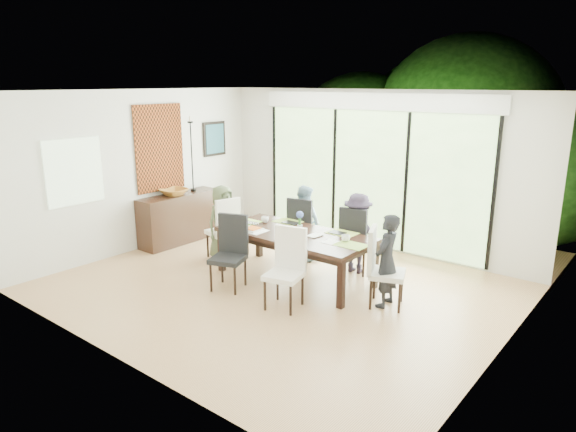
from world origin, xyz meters
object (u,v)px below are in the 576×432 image
Objects in this scene: chair_far_right at (358,238)px; person_far_left at (304,222)px; table_top at (295,234)px; person_left_end at (223,222)px; chair_right_end at (388,268)px; chair_far_left at (305,227)px; vase at (300,229)px; chair_near_left at (228,253)px; bowl at (174,192)px; laptop at (247,223)px; chair_near_right at (284,269)px; cup_b at (299,233)px; person_far_right at (357,233)px; cup_a at (265,220)px; chair_left_end at (222,227)px; sideboard at (180,218)px; cup_c at (346,238)px; person_right_end at (387,261)px.

chair_far_right is 0.85× the size of person_far_left.
person_left_end reaches higher than table_top.
chair_right_end and chair_far_left have the same top height.
table_top is at bearing -135.00° from vase.
chair_right_end is 2.18m from chair_near_left.
person_left_end reaches higher than bowl.
laptop is at bearing 70.46° from chair_right_end.
chair_near_right is 2.16m from person_left_end.
cup_b is at bearing -88.06° from person_left_end.
chair_far_right reaches higher than cup_b.
person_far_right is (1.05, 1.70, 0.09)m from chair_near_left.
table_top is 0.72m from cup_a.
chair_near_left is (-0.05, -1.72, 0.00)m from chair_far_left.
chair_left_end is at bearing -178.15° from vase.
chair_far_right reaches higher than laptop.
chair_near_left is at bearing 51.15° from chair_far_right.
chair_near_left is at bearing -24.41° from sideboard.
chair_left_end is 1.33m from chair_near_left.
cup_c is at bearing 101.79° from person_far_right.
sideboard is at bearing -82.36° from chair_left_end.
chair_near_left is 8.87× the size of cup_a.
bowl is at bearing 67.43° from chair_right_end.
cup_a and cup_c have the same top height.
person_left_end is at bearing -2.02° from bowl.
chair_left_end is at bearing 68.03° from chair_right_end.
cup_b is (-0.40, -0.95, 0.23)m from chair_far_right.
chair_far_left is 0.78m from cup_a.
laptop is (-0.85, -0.10, 0.04)m from table_top.
sideboard is (-2.78, 0.09, -0.33)m from vase.
cup_c is (0.25, -0.73, 0.14)m from person_far_right.
chair_near_right is at bearing -60.11° from table_top.
vase is at bearing -7.59° from cup_a.
chair_far_right is 1.72m from chair_near_right.
laptop is 1.90m from bowl.
chair_far_left is 1.15m from cup_b.
laptop is at bearing -7.38° from sideboard.
chair_near_left is 0.85× the size of person_far_left.
person_far_left is 0.78× the size of sideboard.
cup_b is (0.85, -0.25, -0.00)m from cup_a.
sideboard is at bearing 176.98° from table_top.
sideboard reaches higher than cup_a.
chair_near_right is at bearing 109.05° from chair_right_end.
bowl is at bearing 93.43° from person_left_end.
person_far_right is (-0.95, 0.83, 0.09)m from chair_right_end.
chair_right_end and chair_far_right have the same top height.
vase is (-0.50, -0.80, 0.25)m from chair_far_right.
table_top is at bearing -172.87° from cup_c.
person_far_right is (0.05, 1.70, 0.09)m from chair_near_right.
person_right_end reaches higher than chair_far_right.
chair_near_left is 1.64m from cup_c.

